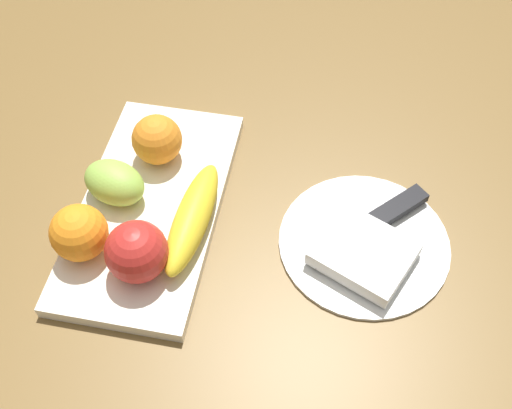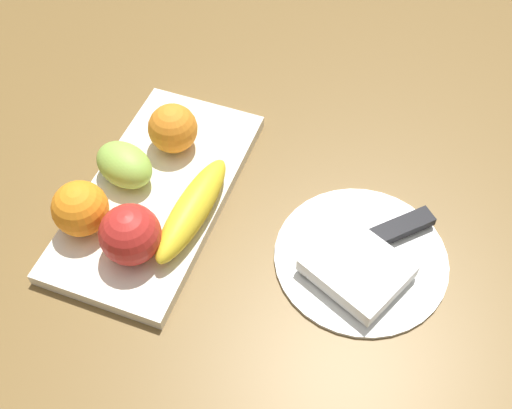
# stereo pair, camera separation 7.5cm
# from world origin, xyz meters

# --- Properties ---
(ground_plane) EXTENTS (2.40, 2.40, 0.00)m
(ground_plane) POSITION_xyz_m (0.00, 0.00, 0.00)
(ground_plane) COLOR brown
(fruit_tray) EXTENTS (0.34, 0.17, 0.02)m
(fruit_tray) POSITION_xyz_m (0.04, -0.01, 0.01)
(fruit_tray) COLOR white
(fruit_tray) RESTS_ON ground_plane
(apple) EXTENTS (0.07, 0.07, 0.07)m
(apple) POSITION_xyz_m (0.13, 0.01, 0.05)
(apple) COLOR red
(apple) RESTS_ON fruit_tray
(banana) EXTENTS (0.17, 0.05, 0.04)m
(banana) POSITION_xyz_m (0.07, 0.06, 0.04)
(banana) COLOR yellow
(banana) RESTS_ON fruit_tray
(orange_near_apple) EXTENTS (0.07, 0.07, 0.07)m
(orange_near_apple) POSITION_xyz_m (0.12, -0.06, 0.05)
(orange_near_apple) COLOR orange
(orange_near_apple) RESTS_ON fruit_tray
(orange_near_banana) EXTENTS (0.07, 0.07, 0.07)m
(orange_near_banana) POSITION_xyz_m (-0.04, -0.01, 0.05)
(orange_near_banana) COLOR orange
(orange_near_banana) RESTS_ON fruit_tray
(grape_bunch) EXTENTS (0.08, 0.09, 0.05)m
(grape_bunch) POSITION_xyz_m (0.03, -0.05, 0.04)
(grape_bunch) COLOR #91BF49
(grape_bunch) RESTS_ON fruit_tray
(dinner_plate) EXTENTS (0.21, 0.21, 0.01)m
(dinner_plate) POSITION_xyz_m (0.04, 0.26, 0.00)
(dinner_plate) COLOR white
(dinner_plate) RESTS_ON ground_plane
(folded_napkin) EXTENTS (0.13, 0.14, 0.02)m
(folded_napkin) POSITION_xyz_m (0.07, 0.26, 0.02)
(folded_napkin) COLOR white
(folded_napkin) RESTS_ON dinner_plate
(knife) EXTENTS (0.14, 0.14, 0.01)m
(knife) POSITION_xyz_m (0.00, 0.29, 0.01)
(knife) COLOR silver
(knife) RESTS_ON dinner_plate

